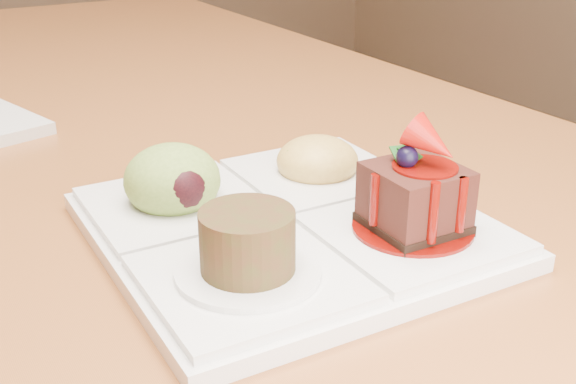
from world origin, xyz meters
TOP-DOWN VIEW (x-y plane):
  - dining_table at (0.00, 0.00)m, footprint 1.00×1.80m
  - sampler_plate at (0.11, -0.21)m, footprint 0.26×0.26m

SIDE VIEW (x-z plane):
  - dining_table at x=0.00m, z-range 0.31..1.06m
  - sampler_plate at x=0.11m, z-range 0.72..0.82m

